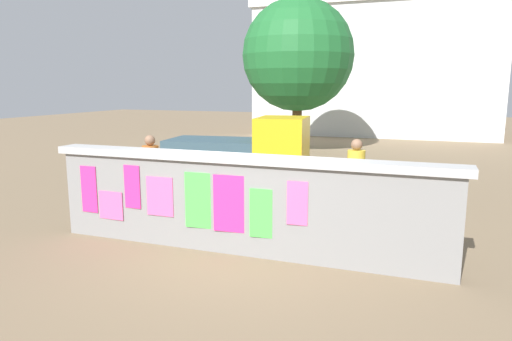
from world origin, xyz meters
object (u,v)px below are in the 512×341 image
Objects in this scene: bicycle_near at (319,219)px; person_bystander at (356,171)px; person_walking at (151,165)px; auto_rickshaw_truck at (244,153)px; tree_roadside at (298,55)px; motorcycle at (378,175)px.

bicycle_near is 1.53m from person_bystander.
auto_rickshaw_truck is at bearing 71.05° from person_walking.
person_bystander is 10.11m from tree_roadside.
auto_rickshaw_truck reaches higher than person_walking.
auto_rickshaw_truck is 2.31× the size of person_walking.
motorcycle is 5.45m from person_walking.
auto_rickshaw_truck is 3.39m from motorcycle.
motorcycle is 1.17× the size of person_bystander.
tree_roadside is at bearing 94.18° from auto_rickshaw_truck.
tree_roadside is (0.47, 9.76, 2.81)m from person_walking.
bicycle_near is 3.82m from person_walking.
motorcycle is at bearing 86.01° from person_bystander.
person_bystander is at bearing 73.45° from bicycle_near.
person_bystander reaches higher than motorcycle.
bicycle_near is at bearing -51.18° from auto_rickshaw_truck.
person_walking is at bearing -92.75° from tree_roadside.
auto_rickshaw_truck is 4.42m from bicycle_near.
auto_rickshaw_truck is at bearing 146.64° from person_bystander.
motorcycle is 3.93m from bicycle_near.
person_walking is at bearing -142.43° from motorcycle.
auto_rickshaw_truck is 0.63× the size of tree_roadside.
tree_roadside is at bearing 120.71° from motorcycle.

